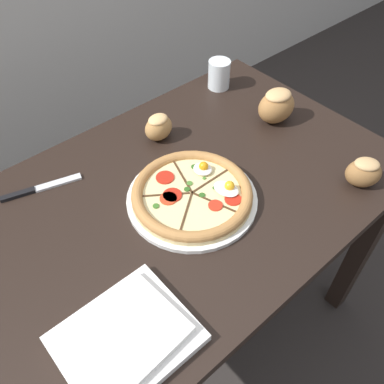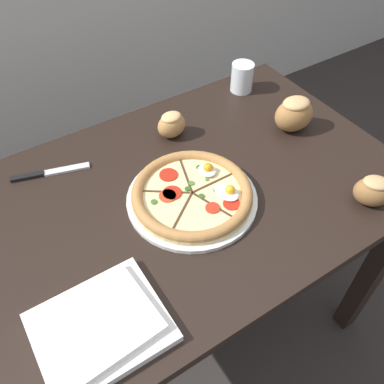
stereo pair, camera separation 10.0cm
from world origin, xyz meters
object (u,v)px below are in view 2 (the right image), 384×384
at_px(bread_piece_near, 172,124).
at_px(water_glass, 242,79).
at_px(bread_piece_far, 373,191).
at_px(pizza, 192,195).
at_px(napkin_folded, 100,326).
at_px(dining_table, 167,228).
at_px(knife_main, 50,173).
at_px(bread_piece_mid, 294,114).

height_order(bread_piece_near, water_glass, water_glass).
distance_m(bread_piece_far, water_glass, 0.57).
relative_size(pizza, napkin_folded, 1.32).
distance_m(dining_table, bread_piece_far, 0.54).
relative_size(bread_piece_far, knife_main, 0.56).
relative_size(napkin_folded, water_glass, 2.64).
bearing_deg(dining_table, bread_piece_far, -33.80).
relative_size(dining_table, water_glass, 13.63).
distance_m(pizza, knife_main, 0.39).
height_order(dining_table, bread_piece_far, bread_piece_far).
xyz_separation_m(napkin_folded, bread_piece_mid, (0.74, 0.27, 0.04)).
xyz_separation_m(pizza, knife_main, (-0.27, 0.29, -0.02)).
bearing_deg(water_glass, dining_table, -147.98).
bearing_deg(napkin_folded, water_glass, 35.15).
relative_size(dining_table, pizza, 3.91).
relative_size(dining_table, bread_piece_mid, 9.81).
bearing_deg(pizza, dining_table, 145.29).
height_order(napkin_folded, bread_piece_far, bread_piece_far).
xyz_separation_m(bread_piece_near, bread_piece_far, (0.28, -0.49, 0.00)).
relative_size(dining_table, bread_piece_near, 14.49).
height_order(napkin_folded, bread_piece_near, bread_piece_near).
distance_m(dining_table, bread_piece_mid, 0.50).
bearing_deg(bread_piece_mid, pizza, -168.51).
distance_m(pizza, bread_piece_mid, 0.41).
height_order(dining_table, pizza, pizza).
relative_size(bread_piece_mid, knife_main, 0.65).
bearing_deg(bread_piece_far, dining_table, 146.20).
bearing_deg(dining_table, napkin_folded, -140.11).
bearing_deg(pizza, napkin_folded, -150.30).
height_order(dining_table, knife_main, knife_main).
distance_m(dining_table, napkin_folded, 0.38).
height_order(bread_piece_near, bread_piece_mid, bread_piece_mid).
height_order(bread_piece_near, bread_piece_far, bread_piece_far).
xyz_separation_m(dining_table, water_glass, (0.46, 0.29, 0.16)).
relative_size(bread_piece_near, bread_piece_mid, 0.68).
xyz_separation_m(napkin_folded, bread_piece_near, (0.42, 0.44, 0.02)).
height_order(dining_table, bread_piece_mid, bread_piece_mid).
bearing_deg(knife_main, bread_piece_near, 10.13).
xyz_separation_m(bread_piece_far, water_glass, (0.04, 0.57, -0.00)).
relative_size(bread_piece_near, water_glass, 0.94).
bearing_deg(bread_piece_near, water_glass, 14.45).
bearing_deg(knife_main, bread_piece_mid, -0.53).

